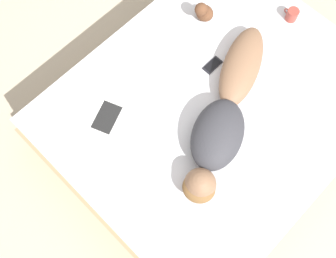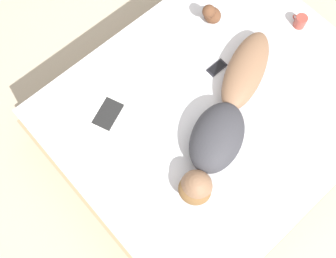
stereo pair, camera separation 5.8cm
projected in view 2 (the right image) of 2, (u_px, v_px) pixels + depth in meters
name	position (u px, v px, depth m)	size (l,w,h in m)	color
ground_plane	(211.00, 129.00, 3.24)	(12.00, 12.00, 0.00)	#B7A88E
bed	(214.00, 118.00, 3.00)	(1.91, 2.28, 0.51)	tan
person	(225.00, 119.00, 2.61)	(0.77, 1.34, 0.23)	brown
open_magazine	(121.00, 120.00, 2.71)	(0.52, 0.46, 0.01)	white
coffee_mug	(300.00, 21.00, 2.94)	(0.12, 0.09, 0.09)	#993D33
cell_phone	(217.00, 68.00, 2.85)	(0.07, 0.15, 0.01)	black
plush_toy	(211.00, 14.00, 2.92)	(0.14, 0.16, 0.20)	brown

